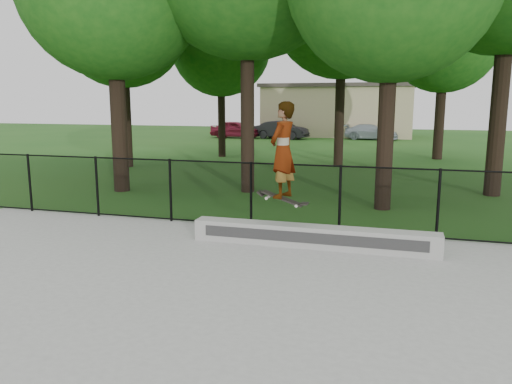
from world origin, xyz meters
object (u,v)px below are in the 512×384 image
at_px(car_c, 371,132).
at_px(skater_airborne, 283,152).
at_px(grind_ledge, 313,237).
at_px(car_b, 282,130).
at_px(car_a, 236,129).

bearing_deg(car_c, skater_airborne, -173.15).
xyz_separation_m(grind_ledge, car_b, (-7.36, 28.48, 0.41)).
height_order(car_a, car_b, car_b).
bearing_deg(car_a, skater_airborne, -158.24).
bearing_deg(car_b, car_c, -70.45).
bearing_deg(car_b, grind_ledge, -154.30).
distance_m(car_a, car_b, 3.72).
xyz_separation_m(grind_ledge, car_a, (-11.08, 28.40, 0.41)).
xyz_separation_m(car_b, car_c, (6.75, 0.99, -0.11)).
xyz_separation_m(grind_ledge, car_c, (-0.62, 29.47, 0.31)).
relative_size(grind_ledge, car_a, 1.21).
height_order(car_c, skater_airborne, skater_airborne).
height_order(car_a, skater_airborne, skater_airborne).
bearing_deg(skater_airborne, car_c, 90.02).
xyz_separation_m(grind_ledge, skater_airborne, (-0.61, -0.03, 1.66)).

